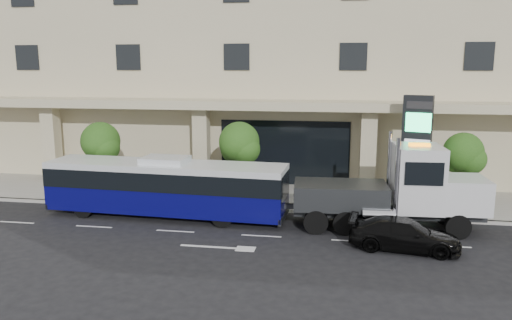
{
  "coord_description": "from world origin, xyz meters",
  "views": [
    {
      "loc": [
        3.22,
        -22.48,
        7.48
      ],
      "look_at": [
        -0.82,
        2.0,
        2.78
      ],
      "focal_mm": 35.0,
      "sensor_mm": 36.0,
      "label": 1
    }
  ],
  "objects_px": {
    "black_sedan": "(404,234)",
    "signage_pylon": "(416,151)",
    "city_bus": "(166,186)",
    "tow_truck": "(397,191)"
  },
  "relations": [
    {
      "from": "city_bus",
      "to": "signage_pylon",
      "type": "distance_m",
      "value": 12.98
    },
    {
      "from": "city_bus",
      "to": "tow_truck",
      "type": "xyz_separation_m",
      "value": [
        11.15,
        -0.19,
        0.28
      ]
    },
    {
      "from": "black_sedan",
      "to": "city_bus",
      "type": "bearing_deg",
      "value": 83.29
    },
    {
      "from": "black_sedan",
      "to": "signage_pylon",
      "type": "relative_size",
      "value": 0.77
    },
    {
      "from": "tow_truck",
      "to": "signage_pylon",
      "type": "xyz_separation_m",
      "value": [
        1.27,
        3.64,
        1.29
      ]
    },
    {
      "from": "city_bus",
      "to": "black_sedan",
      "type": "height_order",
      "value": "city_bus"
    },
    {
      "from": "black_sedan",
      "to": "signage_pylon",
      "type": "xyz_separation_m",
      "value": [
        1.21,
        6.25,
        2.47
      ]
    },
    {
      "from": "tow_truck",
      "to": "signage_pylon",
      "type": "relative_size",
      "value": 1.67
    },
    {
      "from": "city_bus",
      "to": "tow_truck",
      "type": "bearing_deg",
      "value": 1.99
    },
    {
      "from": "black_sedan",
      "to": "signage_pylon",
      "type": "distance_m",
      "value": 6.83
    }
  ]
}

